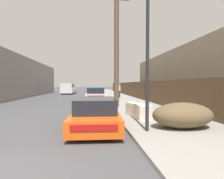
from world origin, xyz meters
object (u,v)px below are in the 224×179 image
street_lamp (148,47)px  brush_pile (183,115)px  car_parked_mid (96,95)px  pickup_truck (69,89)px  pedestrian (119,90)px  utility_pole (117,46)px  parked_sports_car_red (96,113)px  discarded_fridge (138,110)px

street_lamp → brush_pile: (1.44, 0.27, -2.41)m
car_parked_mid → street_lamp: street_lamp is taller
car_parked_mid → street_lamp: 12.15m
pickup_truck → pedestrian: (7.35, -11.07, 0.09)m
pedestrian → brush_pile: bearing=-89.7°
utility_pole → pedestrian: bearing=79.7°
car_parked_mid → pedestrian: 4.13m
utility_pole → brush_pile: (1.54, -6.50, -3.91)m
car_parked_mid → brush_pile: bearing=-74.1°
car_parked_mid → utility_pole: utility_pole is taller
parked_sports_car_red → utility_pole: (1.62, 5.47, 3.96)m
discarded_fridge → street_lamp: bearing=-107.8°
discarded_fridge → car_parked_mid: 9.50m
pickup_truck → pedestrian: pickup_truck is taller
utility_pole → brush_pile: size_ratio=3.79×
brush_pile → pedestrian: (-0.08, 14.53, 0.44)m
discarded_fridge → utility_pole: utility_pole is taller
car_parked_mid → pickup_truck: bearing=109.5°
utility_pole → street_lamp: 6.93m
street_lamp → pickup_truck: bearing=103.1°
utility_pole → brush_pile: utility_pole is taller
pickup_truck → car_parked_mid: bearing=111.8°
parked_sports_car_red → street_lamp: (1.73, -1.29, 2.46)m
pickup_truck → parked_sports_car_red: bearing=103.9°
pickup_truck → discarded_fridge: bearing=109.2°
street_lamp → brush_pile: street_lamp is taller
street_lamp → parked_sports_car_red: bearing=143.1°
discarded_fridge → street_lamp: 3.59m
discarded_fridge → parked_sports_car_red: bearing=-159.6°
utility_pole → pedestrian: (1.46, 8.03, -3.47)m
parked_sports_car_red → street_lamp: street_lamp is taller
parked_sports_car_red → brush_pile: 3.33m
car_parked_mid → pickup_truck: size_ratio=0.80×
parked_sports_car_red → street_lamp: bearing=-34.0°
pickup_truck → street_lamp: bearing=107.0°
pedestrian → car_parked_mid: bearing=-133.8°
brush_pile → pedestrian: 14.53m
discarded_fridge → utility_pole: (-0.45, 4.26, 4.04)m
street_lamp → pedestrian: street_lamp is taller
street_lamp → discarded_fridge: bearing=82.0°
utility_pole → brush_pile: 7.74m
car_parked_mid → pickup_truck: pickup_truck is taller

